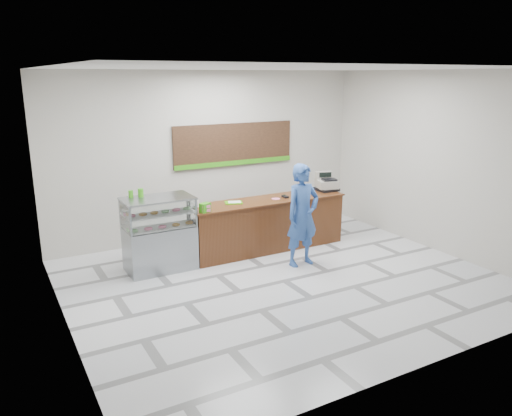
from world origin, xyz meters
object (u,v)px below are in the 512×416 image
display_case (159,233)px  serving_tray (234,202)px  customer (303,215)px  sales_counter (267,224)px  cash_register (326,184)px

display_case → serving_tray: (1.52, 0.07, 0.36)m
display_case → customer: bearing=-23.5°
serving_tray → customer: customer is taller
sales_counter → cash_register: 1.64m
sales_counter → display_case: 2.23m
cash_register → customer: 1.77m
sales_counter → customer: (0.14, -1.03, 0.42)m
sales_counter → display_case: size_ratio=2.45×
customer → cash_register: bearing=35.1°
serving_tray → display_case: bearing=-157.1°
sales_counter → serving_tray: (-0.70, 0.07, 0.52)m
display_case → cash_register: bearing=1.3°
display_case → customer: size_ratio=0.71×
sales_counter → serving_tray: 0.88m
sales_counter → customer: bearing=-82.1°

